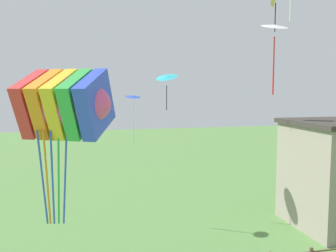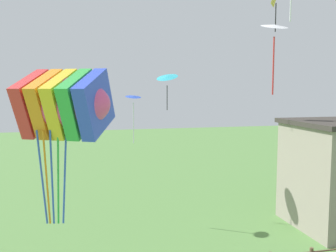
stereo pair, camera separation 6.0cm
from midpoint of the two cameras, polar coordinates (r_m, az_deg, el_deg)
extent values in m
ellipsoid|color=#E54C8C|center=(11.19, -15.59, 3.29)|extent=(3.40, 3.07, 2.00)
cube|color=red|center=(11.69, -19.65, 3.26)|extent=(1.30, 1.98, 2.04)
cube|color=orange|center=(11.43, -17.66, 3.28)|extent=(1.30, 1.98, 2.04)
cube|color=yellow|center=(11.19, -15.59, 3.29)|extent=(1.30, 1.98, 2.04)
cube|color=green|center=(10.96, -13.44, 3.30)|extent=(1.30, 1.98, 2.04)
cube|color=blue|center=(10.75, -11.19, 3.30)|extent=(1.30, 1.98, 2.04)
cylinder|color=blue|center=(11.36, -18.72, -7.55)|extent=(0.24, 0.43, 2.81)
cylinder|color=orange|center=(11.32, -18.10, -7.59)|extent=(0.15, 0.45, 2.81)
cylinder|color=blue|center=(11.27, -17.34, -7.61)|extent=(0.05, 0.45, 2.81)
cylinder|color=green|center=(11.24, -16.48, -7.62)|extent=(0.15, 0.45, 2.81)
cylinder|color=blue|center=(11.23, -15.55, -7.62)|extent=(0.24, 0.43, 2.81)
cone|color=white|center=(12.53, 15.81, 14.49)|extent=(0.88, 0.86, 0.30)
cylinder|color=red|center=(12.40, 15.65, 8.80)|extent=(0.05, 0.05, 1.81)
cone|color=blue|center=(20.26, -5.47, 4.52)|extent=(1.04, 1.04, 0.22)
cylinder|color=silver|center=(20.35, -5.43, 0.47)|extent=(0.05, 0.05, 2.19)
cylinder|color=black|center=(18.97, 15.93, 15.61)|extent=(0.05, 0.05, 1.32)
cone|color=#2DB2C6|center=(21.55, -0.30, 7.53)|extent=(1.73, 1.73, 0.51)
cylinder|color=#2D2D33|center=(21.55, -0.30, 4.33)|extent=(0.05, 0.05, 1.41)
camera|label=1|loc=(0.03, -90.12, -0.01)|focal=40.00mm
camera|label=2|loc=(0.03, 89.88, 0.01)|focal=40.00mm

